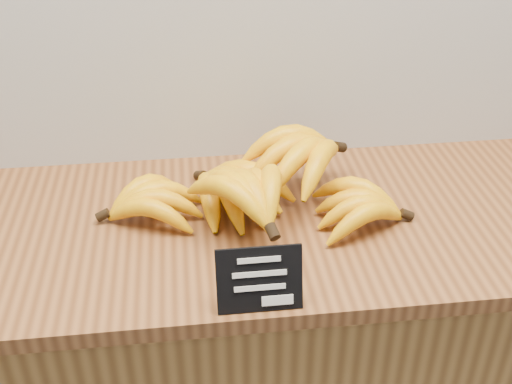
% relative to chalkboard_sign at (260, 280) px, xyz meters
% --- Properties ---
extents(counter_top, '(1.55, 0.54, 0.03)m').
position_rel_chalkboard_sign_xyz_m(counter_top, '(0.02, 0.24, -0.07)').
color(counter_top, brown).
rests_on(counter_top, counter).
extents(chalkboard_sign, '(0.13, 0.03, 0.10)m').
position_rel_chalkboard_sign_xyz_m(chalkboard_sign, '(0.00, 0.00, 0.00)').
color(chalkboard_sign, black).
rests_on(chalkboard_sign, counter_top).
extents(banana_pile, '(0.58, 0.33, 0.13)m').
position_rel_chalkboard_sign_xyz_m(banana_pile, '(0.03, 0.25, 0.01)').
color(banana_pile, '#F4B209').
rests_on(banana_pile, counter_top).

